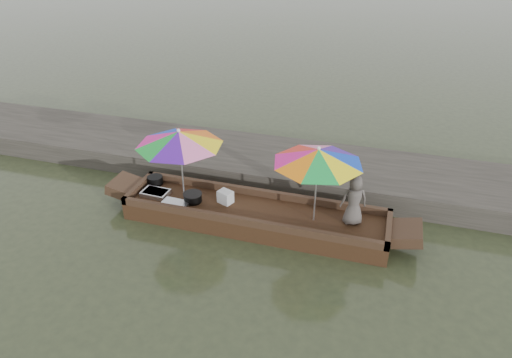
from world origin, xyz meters
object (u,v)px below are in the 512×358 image
(boat_hull, at_px, (255,217))
(umbrella_bow, at_px, (182,165))
(charcoal_grill, at_px, (193,198))
(umbrella_stern, at_px, (316,185))
(supply_bag, at_px, (225,197))
(tray_scallop, at_px, (174,205))
(cooking_pot, at_px, (155,180))
(vendor, at_px, (354,200))
(tray_crayfish, at_px, (156,193))

(boat_hull, xyz_separation_m, umbrella_bow, (-1.52, 0.00, 0.95))
(charcoal_grill, distance_m, umbrella_bow, 0.73)
(umbrella_bow, bearing_deg, umbrella_stern, 0.00)
(charcoal_grill, relative_size, umbrella_bow, 0.21)
(charcoal_grill, bearing_deg, supply_bag, 13.83)
(charcoal_grill, distance_m, umbrella_stern, 2.58)
(boat_hull, relative_size, tray_scallop, 9.52)
(cooking_pot, xyz_separation_m, charcoal_grill, (1.08, -0.43, -0.00))
(cooking_pot, distance_m, supply_bag, 1.75)
(umbrella_bow, height_order, umbrella_stern, same)
(boat_hull, bearing_deg, cooking_pot, 171.19)
(tray_scallop, bearing_deg, vendor, 7.36)
(cooking_pot, relative_size, tray_crayfish, 0.60)
(vendor, relative_size, umbrella_bow, 0.59)
(tray_scallop, relative_size, supply_bag, 1.97)
(tray_crayfish, bearing_deg, tray_scallop, -25.86)
(supply_bag, xyz_separation_m, umbrella_bow, (-0.87, -0.10, 0.65))
(cooking_pot, relative_size, tray_scallop, 0.60)
(umbrella_bow, distance_m, umbrella_stern, 2.70)
(umbrella_stern, bearing_deg, vendor, 9.88)
(boat_hull, xyz_separation_m, charcoal_grill, (-1.30, -0.06, 0.26))
(cooking_pot, height_order, charcoal_grill, cooking_pot)
(tray_scallop, distance_m, umbrella_bow, 0.82)
(cooking_pot, relative_size, charcoal_grill, 0.91)
(tray_scallop, bearing_deg, umbrella_stern, 6.72)
(tray_crayfish, xyz_separation_m, tray_scallop, (0.57, -0.27, -0.01))
(cooking_pot, distance_m, tray_crayfish, 0.48)
(vendor, distance_m, umbrella_stern, 0.77)
(tray_crayfish, height_order, charcoal_grill, charcoal_grill)
(charcoal_grill, distance_m, supply_bag, 0.67)
(charcoal_grill, bearing_deg, tray_scallop, -137.73)
(vendor, bearing_deg, umbrella_bow, -16.40)
(supply_bag, bearing_deg, tray_scallop, -155.79)
(boat_hull, relative_size, supply_bag, 18.77)
(vendor, xyz_separation_m, umbrella_stern, (-0.71, -0.12, 0.27))
(supply_bag, relative_size, umbrella_stern, 0.17)
(charcoal_grill, xyz_separation_m, umbrella_bow, (-0.22, 0.06, 0.69))
(tray_crayfish, xyz_separation_m, charcoal_grill, (0.85, -0.01, 0.04))
(umbrella_stern, bearing_deg, charcoal_grill, -178.52)
(vendor, bearing_deg, boat_hull, -14.75)
(supply_bag, bearing_deg, cooking_pot, 171.07)
(tray_crayfish, relative_size, vendor, 0.55)
(vendor, bearing_deg, tray_crayfish, -15.98)
(charcoal_grill, bearing_deg, cooking_pot, 158.14)
(tray_crayfish, height_order, supply_bag, supply_bag)
(cooking_pot, height_order, tray_crayfish, cooking_pot)
(charcoal_grill, height_order, umbrella_bow, umbrella_bow)
(tray_crayfish, distance_m, umbrella_bow, 0.97)
(cooking_pot, distance_m, umbrella_bow, 1.16)
(tray_crayfish, bearing_deg, umbrella_stern, 0.90)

